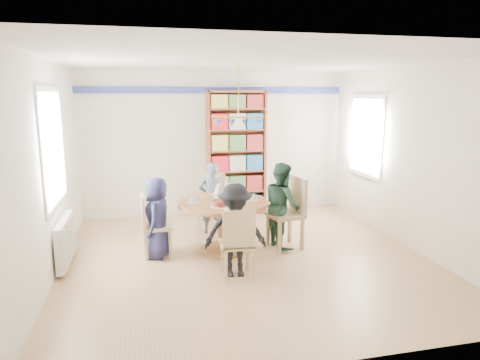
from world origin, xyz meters
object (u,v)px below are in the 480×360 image
object	(u,v)px
radiator	(66,241)
person_left	(157,218)
person_right	(282,205)
person_near	(235,230)
person_far	(212,198)
chair_right	(290,209)
chair_near	(238,241)
chair_far	(211,199)
bookshelf	(236,154)
chair_left	(151,222)
dining_table	(223,214)

from	to	relation	value
radiator	person_left	world-z (taller)	person_left
radiator	person_right	world-z (taller)	person_right
radiator	person_near	size ratio (longest dim) A/B	0.84
person_left	radiator	bearing A→B (deg)	-75.66
person_right	person_far	bearing A→B (deg)	40.93
chair_right	person_near	xyz separation A→B (m)	(-1.03, -0.86, 0.01)
radiator	chair_near	xyz separation A→B (m)	(2.15, -0.93, 0.15)
radiator	person_left	bearing A→B (deg)	1.78
person_near	chair_far	bearing A→B (deg)	96.88
radiator	chair_far	bearing A→B (deg)	27.14
chair_right	chair_far	size ratio (longest dim) A/B	1.09
radiator	bookshelf	xyz separation A→B (m)	(2.79, 2.04, 0.80)
chair_right	person_right	size ratio (longest dim) A/B	0.83
chair_right	person_left	xyz separation A→B (m)	(-1.96, 0.01, -0.01)
chair_left	chair_far	size ratio (longest dim) A/B	0.93
radiator	person_left	distance (m)	1.24
dining_table	chair_left	distance (m)	1.03
chair_right	bookshelf	xyz separation A→B (m)	(-0.39, 2.01, 0.57)
dining_table	bookshelf	xyz separation A→B (m)	(0.62, 1.97, 0.60)
chair_near	person_right	xyz separation A→B (m)	(0.91, 1.01, 0.14)
chair_left	person_left	size ratio (longest dim) A/B	0.79
chair_far	person_near	size ratio (longest dim) A/B	0.82
chair_far	dining_table	bearing A→B (deg)	-89.27
dining_table	chair_right	world-z (taller)	chair_right
radiator	chair_far	distance (m)	2.42
person_left	person_far	size ratio (longest dim) A/B	0.97
radiator	chair_left	bearing A→B (deg)	4.94
radiator	chair_right	bearing A→B (deg)	0.59
bookshelf	person_left	bearing A→B (deg)	-128.08
radiator	chair_left	size ratio (longest dim) A/B	1.10
dining_table	person_right	bearing A→B (deg)	0.53
chair_right	chair_far	bearing A→B (deg)	133.95
person_left	bookshelf	world-z (taller)	bookshelf
chair_near	person_right	distance (m)	1.36
chair_far	person_far	xyz separation A→B (m)	(-0.02, -0.14, 0.05)
chair_right	dining_table	bearing A→B (deg)	178.02
chair_near	person_far	bearing A→B (deg)	90.61
radiator	dining_table	xyz separation A→B (m)	(2.16, 0.07, 0.21)
chair_left	person_left	distance (m)	0.13
chair_left	bookshelf	size ratio (longest dim) A/B	0.39
chair_right	chair_near	distance (m)	1.41
person_right	chair_left	bearing A→B (deg)	84.15
person_near	person_left	bearing A→B (deg)	144.10
person_right	person_near	world-z (taller)	person_right
dining_table	person_near	size ratio (longest dim) A/B	1.09
person_near	bookshelf	xyz separation A→B (m)	(0.64, 2.87, 0.56)
radiator	person_far	size ratio (longest dim) A/B	0.84
radiator	person_right	xyz separation A→B (m)	(3.06, 0.08, 0.29)
chair_right	person_right	world-z (taller)	person_right
person_far	bookshelf	bearing A→B (deg)	-119.53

